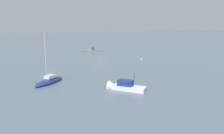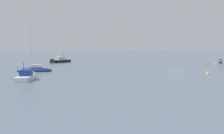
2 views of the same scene
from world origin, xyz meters
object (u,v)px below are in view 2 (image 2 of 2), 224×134
object	(u,v)px
person_seated_dark_left	(221,63)
person_seated_blue_right	(220,62)
sailboat_navy_mid	(34,70)
mooring_buoy_near	(208,74)
motorboat_black_near	(59,61)
umbrella_open_black	(221,60)
motorboat_white_mid	(27,77)

from	to	relation	value
person_seated_dark_left	person_seated_blue_right	world-z (taller)	same
sailboat_navy_mid	mooring_buoy_near	distance (m)	36.35
person_seated_dark_left	motorboat_black_near	size ratio (longest dim) A/B	0.09
umbrella_open_black	person_seated_dark_left	bearing A→B (deg)	169.27
sailboat_navy_mid	motorboat_black_near	world-z (taller)	sailboat_navy_mid
sailboat_navy_mid	mooring_buoy_near	xyz separation A→B (m)	(-27.10, -24.22, -0.26)
person_seated_dark_left	motorboat_white_mid	distance (m)	57.50
person_seated_blue_right	motorboat_white_mid	xyz separation A→B (m)	(0.97, 57.54, -0.39)
person_seated_dark_left	mooring_buoy_near	bearing A→B (deg)	120.47
umbrella_open_black	sailboat_navy_mid	bearing A→B (deg)	74.17
person_seated_dark_left	motorboat_white_mid	world-z (taller)	motorboat_white_mid
mooring_buoy_near	sailboat_navy_mid	bearing A→B (deg)	41.79
motorboat_white_mid	umbrella_open_black	bearing A→B (deg)	34.31
sailboat_navy_mid	motorboat_white_mid	size ratio (longest dim) A/B	1.52
person_seated_dark_left	mooring_buoy_near	xyz separation A→B (m)	(-12.48, 26.36, -0.68)
mooring_buoy_near	person_seated_blue_right	bearing A→B (deg)	-63.74
person_seated_blue_right	sailboat_navy_mid	xyz separation A→B (m)	(14.07, 50.65, -0.42)
motorboat_black_near	motorboat_white_mid	distance (m)	47.66
person_seated_blue_right	mooring_buoy_near	bearing A→B (deg)	121.40
person_seated_dark_left	motorboat_white_mid	bearing A→B (deg)	93.62
sailboat_navy_mid	motorboat_black_near	size ratio (longest dim) A/B	1.24
umbrella_open_black	mooring_buoy_near	world-z (taller)	umbrella_open_black
person_seated_blue_right	motorboat_black_near	bearing A→B (deg)	42.42
person_seated_dark_left	motorboat_black_near	distance (m)	51.13
person_seated_dark_left	sailboat_navy_mid	bearing A→B (deg)	79.01
person_seated_blue_right	sailboat_navy_mid	bearing A→B (deg)	79.62
mooring_buoy_near	motorboat_black_near	bearing A→B (deg)	4.60
sailboat_navy_mid	umbrella_open_black	bearing A→B (deg)	-70.57
motorboat_white_mid	person_seated_dark_left	bearing A→B (deg)	34.03
motorboat_white_mid	sailboat_navy_mid	bearing A→B (deg)	97.79
person_seated_dark_left	umbrella_open_black	distance (m)	0.91
person_seated_dark_left	umbrella_open_black	world-z (taller)	umbrella_open_black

